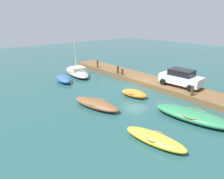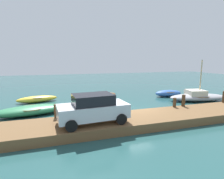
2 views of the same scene
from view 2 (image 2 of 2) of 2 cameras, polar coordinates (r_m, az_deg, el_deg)
ground_plane at (r=14.34m, az=7.34°, el=-7.88°), size 84.00×84.00×0.00m
dock_platform at (r=12.47m, az=11.44°, el=-9.32°), size 25.82×3.05×0.56m
rowboat_brown at (r=19.69m, az=-4.48°, el=-2.01°), size 4.70×2.45×0.67m
dinghy_orange at (r=15.65m, az=-2.29°, el=-5.04°), size 2.86×1.79×0.65m
rowboat_yellow at (r=19.65m, az=-22.86°, el=-2.81°), size 4.03×1.82×0.64m
rowboat_blue at (r=21.89m, az=17.61°, el=-1.13°), size 3.30×1.73×0.76m
sailboat_grey at (r=20.77m, az=25.81°, el=-2.03°), size 6.38×3.28×4.27m
motorboat_green at (r=15.38m, az=-24.39°, el=-6.03°), size 5.89×2.85×0.73m
mooring_post_west at (r=12.03m, az=-17.59°, el=-6.63°), size 0.23×0.23×0.90m
mooring_post_mid_west at (r=14.93m, az=19.44°, el=-3.93°), size 0.25×0.25×0.75m
mooring_post_mid_east at (r=15.42m, az=21.95°, el=-3.30°), size 0.27×0.27×0.94m
mooring_post_east at (r=18.34m, az=32.23°, el=-2.01°), size 0.23×0.23×1.01m
parked_car at (r=10.58m, az=-6.10°, el=-5.99°), size 4.21×2.27×1.73m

